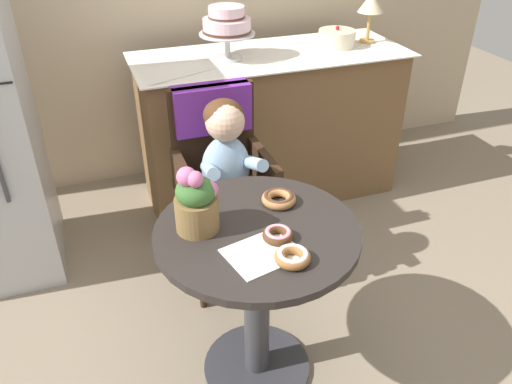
# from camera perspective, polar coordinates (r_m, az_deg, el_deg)

# --- Properties ---
(ground_plane) EXTENTS (8.00, 8.00, 0.00)m
(ground_plane) POSITION_cam_1_polar(r_m,az_deg,el_deg) (2.27, 0.09, -18.96)
(ground_plane) COLOR gray
(cafe_table) EXTENTS (0.72, 0.72, 0.72)m
(cafe_table) POSITION_cam_1_polar(r_m,az_deg,el_deg) (1.90, 0.10, -9.27)
(cafe_table) COLOR #282321
(cafe_table) RESTS_ON ground
(wicker_chair) EXTENTS (0.42, 0.45, 0.95)m
(wicker_chair) POSITION_cam_1_polar(r_m,az_deg,el_deg) (2.39, -4.20, 4.01)
(wicker_chair) COLOR #332114
(wicker_chair) RESTS_ON ground
(seated_child) EXTENTS (0.27, 0.32, 0.73)m
(seated_child) POSITION_cam_1_polar(r_m,az_deg,el_deg) (2.24, -3.13, 3.11)
(seated_child) COLOR #8CADCC
(seated_child) RESTS_ON ground
(paper_napkin) EXTENTS (0.27, 0.23, 0.00)m
(paper_napkin) POSITION_cam_1_polar(r_m,az_deg,el_deg) (1.66, 0.76, -6.82)
(paper_napkin) COLOR white
(paper_napkin) RESTS_ON cafe_table
(donut_front) EXTENTS (0.13, 0.13, 0.04)m
(donut_front) POSITION_cam_1_polar(r_m,az_deg,el_deg) (1.89, 2.56, -0.70)
(donut_front) COLOR #AD7542
(donut_front) RESTS_ON cafe_table
(donut_mid) EXTENTS (0.12, 0.12, 0.04)m
(donut_mid) POSITION_cam_1_polar(r_m,az_deg,el_deg) (1.62, 4.10, -7.19)
(donut_mid) COLOR #936033
(donut_mid) RESTS_ON cafe_table
(donut_side) EXTENTS (0.10, 0.10, 0.04)m
(donut_side) POSITION_cam_1_polar(r_m,az_deg,el_deg) (1.71, 2.47, -4.75)
(donut_side) COLOR #4C2D19
(donut_side) RESTS_ON cafe_table
(flower_vase) EXTENTS (0.15, 0.15, 0.25)m
(flower_vase) POSITION_cam_1_polar(r_m,az_deg,el_deg) (1.71, -6.68, -1.05)
(flower_vase) COLOR brown
(flower_vase) RESTS_ON cafe_table
(display_counter) EXTENTS (1.56, 0.62, 0.90)m
(display_counter) POSITION_cam_1_polar(r_m,az_deg,el_deg) (3.12, 1.57, 7.35)
(display_counter) COLOR brown
(display_counter) RESTS_ON ground
(tiered_cake_stand) EXTENTS (0.30, 0.30, 0.28)m
(tiered_cake_stand) POSITION_cam_1_polar(r_m,az_deg,el_deg) (2.83, -3.28, 18.20)
(tiered_cake_stand) COLOR silver
(tiered_cake_stand) RESTS_ON display_counter
(round_layer_cake) EXTENTS (0.21, 0.21, 0.12)m
(round_layer_cake) POSITION_cam_1_polar(r_m,az_deg,el_deg) (3.12, 9.01, 16.63)
(round_layer_cake) COLOR beige
(round_layer_cake) RESTS_ON display_counter
(table_lamp) EXTENTS (0.15, 0.15, 0.28)m
(table_lamp) POSITION_cam_1_polar(r_m,az_deg,el_deg) (3.20, 12.74, 19.76)
(table_lamp) COLOR #B28C47
(table_lamp) RESTS_ON display_counter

